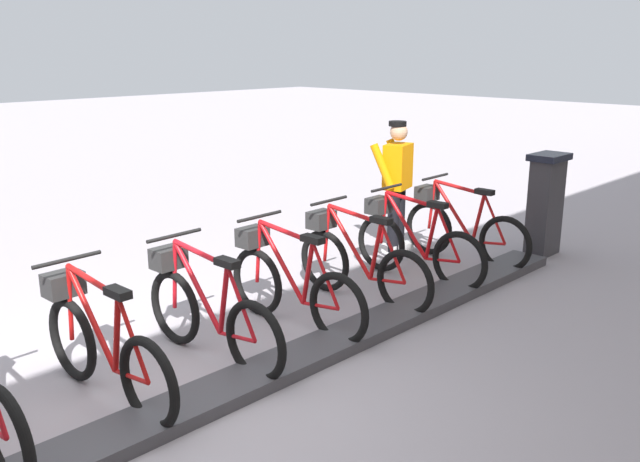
% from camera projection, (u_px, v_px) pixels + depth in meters
% --- Properties ---
extents(ground_plane, '(60.00, 60.00, 0.00)m').
position_uv_depth(ground_plane, '(176.00, 418.00, 4.77)').
color(ground_plane, '#A79FA7').
extents(dock_rail_base, '(0.44, 10.22, 0.10)m').
position_uv_depth(dock_rail_base, '(176.00, 412.00, 4.75)').
color(dock_rail_base, '#47474C').
rests_on(dock_rail_base, ground).
extents(payment_kiosk, '(0.36, 0.52, 1.28)m').
position_uv_depth(payment_kiosk, '(545.00, 203.00, 8.41)').
color(payment_kiosk, '#38383D').
rests_on(payment_kiosk, ground).
extents(bike_docked_0, '(1.72, 0.54, 1.02)m').
position_uv_depth(bike_docked_0, '(460.00, 227.00, 8.18)').
color(bike_docked_0, black).
rests_on(bike_docked_0, ground).
extents(bike_docked_1, '(1.72, 0.54, 1.02)m').
position_uv_depth(bike_docked_1, '(413.00, 243.00, 7.53)').
color(bike_docked_1, black).
rests_on(bike_docked_1, ground).
extents(bike_docked_2, '(1.72, 0.54, 1.02)m').
position_uv_depth(bike_docked_2, '(357.00, 261.00, 6.88)').
color(bike_docked_2, black).
rests_on(bike_docked_2, ground).
extents(bike_docked_3, '(1.72, 0.54, 1.02)m').
position_uv_depth(bike_docked_3, '(290.00, 283.00, 6.23)').
color(bike_docked_3, black).
rests_on(bike_docked_3, ground).
extents(bike_docked_4, '(1.72, 0.54, 1.02)m').
position_uv_depth(bike_docked_4, '(206.00, 310.00, 5.59)').
color(bike_docked_4, black).
rests_on(bike_docked_4, ground).
extents(bike_docked_5, '(1.72, 0.54, 1.02)m').
position_uv_depth(bike_docked_5, '(101.00, 345.00, 4.94)').
color(bike_docked_5, black).
rests_on(bike_docked_5, ground).
extents(worker_near_rack, '(0.53, 0.69, 1.66)m').
position_uv_depth(worker_near_rack, '(397.00, 181.00, 8.48)').
color(worker_near_rack, white).
rests_on(worker_near_rack, ground).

